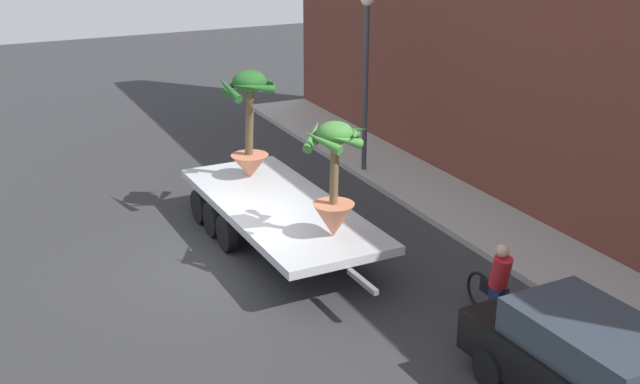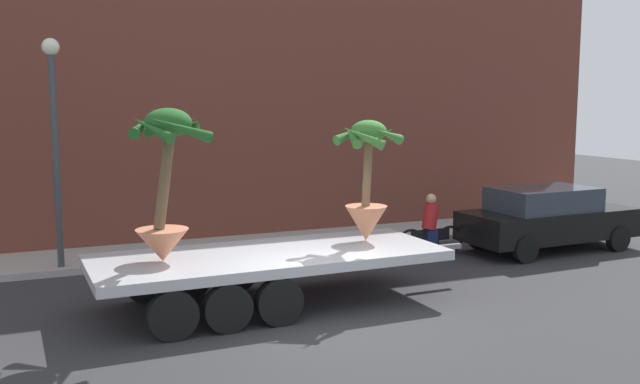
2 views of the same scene
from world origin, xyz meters
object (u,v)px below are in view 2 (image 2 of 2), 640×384
object	(u,v)px
parked_car	(548,218)
street_lamp	(54,123)
flatbed_trailer	(256,265)
potted_palm_middle	(166,181)
cyclist	(430,229)
potted_palm_rear	(367,182)

from	to	relation	value
parked_car	street_lamp	world-z (taller)	street_lamp
flatbed_trailer	potted_palm_middle	world-z (taller)	potted_palm_middle
cyclist	parked_car	size ratio (longest dim) A/B	0.40
flatbed_trailer	parked_car	size ratio (longest dim) A/B	1.60
potted_palm_rear	potted_palm_middle	xyz separation A→B (m)	(-3.93, -0.24, 0.21)
potted_palm_rear	potted_palm_middle	bearing A→B (deg)	-176.56
flatbed_trailer	potted_palm_rear	world-z (taller)	potted_palm_rear
flatbed_trailer	street_lamp	bearing A→B (deg)	128.00
potted_palm_rear	potted_palm_middle	world-z (taller)	potted_palm_middle
potted_palm_middle	parked_car	xyz separation A→B (m)	(9.65, 1.67, -1.52)
flatbed_trailer	parked_car	bearing A→B (deg)	12.00
flatbed_trailer	potted_palm_rear	size ratio (longest dim) A/B	3.13
potted_palm_rear	cyclist	size ratio (longest dim) A/B	1.28
parked_car	potted_palm_rear	bearing A→B (deg)	-165.94
potted_palm_middle	street_lamp	world-z (taller)	street_lamp
potted_palm_middle	street_lamp	bearing A→B (deg)	111.41
flatbed_trailer	cyclist	world-z (taller)	cyclist
potted_palm_rear	cyclist	bearing A→B (deg)	36.27
flatbed_trailer	potted_palm_rear	bearing A→B (deg)	6.87
potted_palm_rear	street_lamp	world-z (taller)	street_lamp
parked_car	street_lamp	bearing A→B (deg)	168.58
potted_palm_middle	street_lamp	distance (m)	4.31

